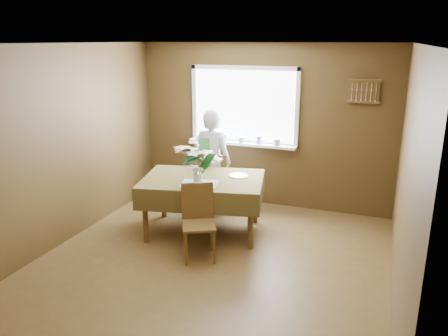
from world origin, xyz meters
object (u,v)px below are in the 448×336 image
at_px(dining_table, 203,185).
at_px(seated_woman, 212,162).
at_px(flower_bouquet, 198,159).
at_px(chair_far, 217,179).
at_px(chair_near, 198,217).

distance_m(dining_table, seated_woman, 0.74).
bearing_deg(flower_bouquet, chair_far, 98.69).
bearing_deg(dining_table, chair_far, 85.96).
bearing_deg(chair_far, dining_table, 95.43).
height_order(dining_table, seated_woman, seated_woman).
bearing_deg(chair_far, seated_woman, 61.92).
bearing_deg(chair_near, seated_woman, 77.41).
relative_size(dining_table, chair_near, 1.98).
relative_size(seated_woman, flower_bouquet, 2.69).
bearing_deg(flower_bouquet, seated_woman, 101.71).
bearing_deg(chair_near, chair_far, 75.08).
distance_m(chair_far, seated_woman, 0.31).
bearing_deg(seated_woman, dining_table, 97.85).
bearing_deg(flower_bouquet, chair_near, -66.47).
bearing_deg(dining_table, seated_woman, 90.00).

